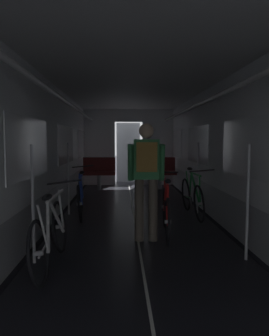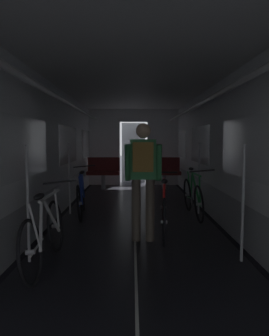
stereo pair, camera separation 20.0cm
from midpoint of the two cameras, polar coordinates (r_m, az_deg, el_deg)
name	(u,v)px [view 2 (the right image)]	position (r m, az deg, el deg)	size (l,w,h in m)	color
train_car_shell	(135,125)	(5.37, 1.12, 7.45)	(3.14, 12.34, 2.57)	black
bench_seat_far_left	(103,170)	(9.91, -4.78, -0.36)	(0.98, 0.51, 0.95)	gray
bench_seat_far_right	(164,170)	(9.93, 5.63, -0.35)	(0.98, 0.51, 0.95)	gray
bicycle_blue	(81,196)	(6.43, -8.28, -4.80)	(0.44, 1.69, 0.95)	black
bicycle_green	(193,196)	(6.44, 10.88, -4.82)	(0.44, 1.69, 0.95)	black
bicycle_white	(45,233)	(3.98, -13.74, -10.86)	(0.44, 1.69, 0.95)	black
person_cyclist_aisle	(143,171)	(4.70, 2.72, -0.50)	(0.54, 0.38, 1.69)	brown
bicycle_red_in_aisle	(164,211)	(5.08, 6.19, -7.32)	(0.44, 1.69, 0.93)	black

